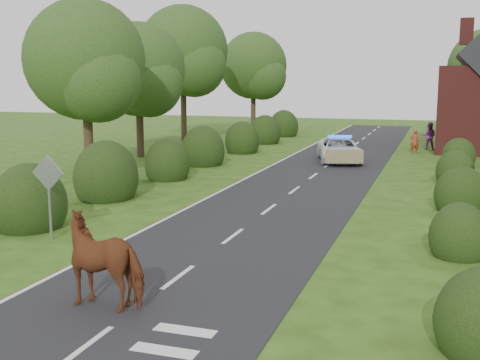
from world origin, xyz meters
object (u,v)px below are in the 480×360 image
(cow, at_px, (107,266))
(pedestrian_purple, at_px, (429,136))
(police_van, at_px, (339,150))
(pedestrian_red, at_px, (415,141))
(road_sign, at_px, (49,185))

(cow, xyz_separation_m, pedestrian_purple, (5.83, 31.39, 0.11))
(police_van, bearing_deg, cow, -107.77)
(pedestrian_purple, bearing_deg, cow, 88.64)
(cow, xyz_separation_m, pedestrian_red, (5.00, 29.09, -0.05))
(police_van, xyz_separation_m, pedestrian_purple, (4.76, 7.73, 0.24))
(police_van, relative_size, pedestrian_purple, 2.90)
(police_van, bearing_deg, pedestrian_purple, 43.21)
(cow, bearing_deg, pedestrian_red, 168.45)
(cow, height_order, police_van, cow)
(cow, bearing_deg, road_sign, -134.56)
(road_sign, relative_size, pedestrian_purple, 1.37)
(pedestrian_red, bearing_deg, pedestrian_purple, -124.16)
(cow, bearing_deg, police_van, 175.59)
(road_sign, distance_m, pedestrian_red, 26.82)
(cow, height_order, pedestrian_purple, pedestrian_purple)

